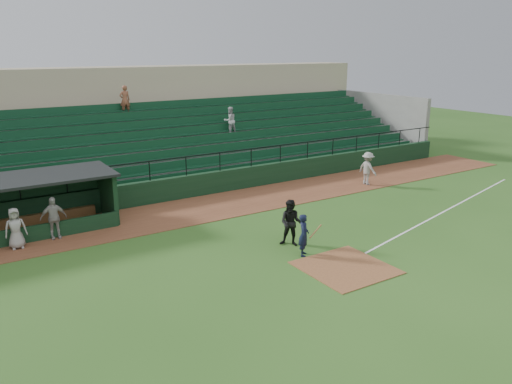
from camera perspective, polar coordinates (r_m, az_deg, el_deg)
ground at (r=19.32m, az=8.07°, el=-7.44°), size 90.00×90.00×0.00m
warning_track at (r=25.51m, az=-3.63°, el=-1.43°), size 40.00×4.00×0.03m
home_plate_dirt at (r=18.64m, az=10.08°, el=-8.39°), size 3.00×3.00×0.03m
foul_line at (r=25.66m, az=20.05°, el=-2.32°), size 17.49×4.44×0.01m
stadium_structure at (r=32.47m, az=-11.01°, el=6.22°), size 38.00×13.08×6.40m
dugout at (r=23.84m, az=-26.60°, el=-1.08°), size 8.90×3.20×2.42m
batter_at_plate at (r=19.21m, az=5.43°, el=-4.85°), size 1.13×0.72×1.64m
umpire at (r=20.08m, az=3.99°, el=-3.51°), size 1.15×1.16×1.89m
runner at (r=29.68m, az=12.50°, el=2.62°), size 0.76×1.25×1.89m
dugout_player_a at (r=22.32m, az=-21.90°, el=-2.72°), size 1.05×0.46×1.77m
dugout_player_b at (r=21.84m, az=-25.52°, el=-3.72°), size 0.81×0.52×1.65m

